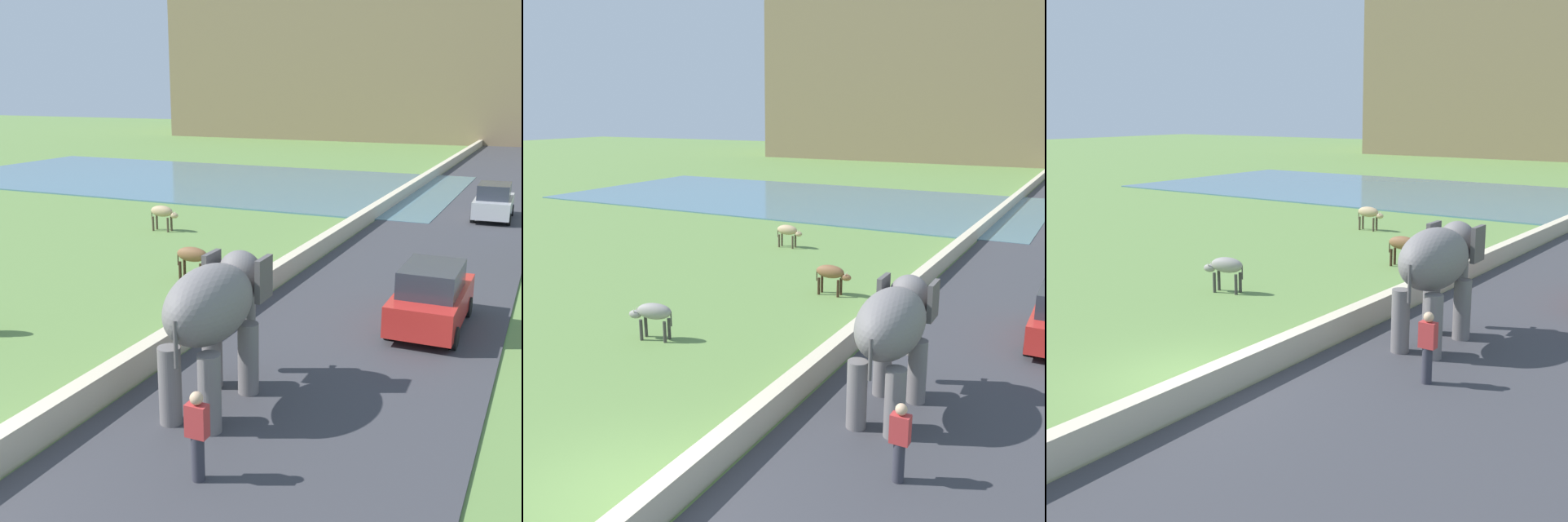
{
  "view_description": "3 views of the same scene",
  "coord_description": "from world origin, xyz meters",
  "views": [
    {
      "loc": [
        9.32,
        -5.61,
        6.3
      ],
      "look_at": [
        2.28,
        9.98,
        1.78
      ],
      "focal_mm": 45.56,
      "sensor_mm": 36.0,
      "label": 1
    },
    {
      "loc": [
        7.29,
        -6.97,
        6.76
      ],
      "look_at": [
        -2.01,
        10.13,
        1.85
      ],
      "focal_mm": 41.44,
      "sensor_mm": 36.0,
      "label": 2
    },
    {
      "loc": [
        10.68,
        -10.49,
        5.78
      ],
      "look_at": [
        -1.19,
        6.24,
        1.4
      ],
      "focal_mm": 49.26,
      "sensor_mm": 36.0,
      "label": 3
    }
  ],
  "objects": [
    {
      "name": "cow_brown",
      "position": [
        -1.48,
        12.86,
        0.84
      ],
      "size": [
        1.4,
        0.48,
        1.15
      ],
      "color": "brown",
      "rests_on": "ground"
    },
    {
      "name": "barrier_wall",
      "position": [
        1.2,
        18.0,
        0.34
      ],
      "size": [
        0.4,
        110.0,
        0.69
      ],
      "primitive_type": "cube",
      "color": "beige",
      "rests_on": "ground"
    },
    {
      "name": "person_beside_elephant",
      "position": [
        4.45,
        2.69,
        0.87
      ],
      "size": [
        0.36,
        0.22,
        1.63
      ],
      "color": "#33333D",
      "rests_on": "ground"
    },
    {
      "name": "car_silver",
      "position": [
        6.58,
        27.88,
        0.9
      ],
      "size": [
        1.88,
        4.04,
        1.8
      ],
      "color": "#B7B7BC",
      "rests_on": "ground"
    },
    {
      "name": "lake",
      "position": [
        -14.0,
        34.37,
        0.04
      ],
      "size": [
        36.0,
        18.0,
        0.08
      ],
      "primitive_type": "cube",
      "color": "slate",
      "rests_on": "ground"
    },
    {
      "name": "hill_distant",
      "position": [
        -6.0,
        84.53,
        10.75
      ],
      "size": [
        64.0,
        28.0,
        21.5
      ],
      "primitive_type": "cube",
      "color": "#7F6B4C",
      "rests_on": "ground"
    },
    {
      "name": "car_red",
      "position": [
        6.58,
        11.47,
        0.9
      ],
      "size": [
        1.81,
        4.01,
        1.8
      ],
      "color": "red",
      "rests_on": "ground"
    },
    {
      "name": "road_surface",
      "position": [
        5.0,
        20.0,
        0.03
      ],
      "size": [
        7.0,
        120.0,
        0.06
      ],
      "primitive_type": "cube",
      "color": "#38383D",
      "rests_on": "ground"
    },
    {
      "name": "elephant",
      "position": [
        3.42,
        5.26,
        2.04
      ],
      "size": [
        1.47,
        3.48,
        2.99
      ],
      "color": "slate",
      "rests_on": "ground"
    },
    {
      "name": "cow_tan",
      "position": [
        -6.68,
        19.16,
        0.84
      ],
      "size": [
        1.39,
        0.45,
        1.15
      ],
      "color": "tan",
      "rests_on": "ground"
    }
  ]
}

